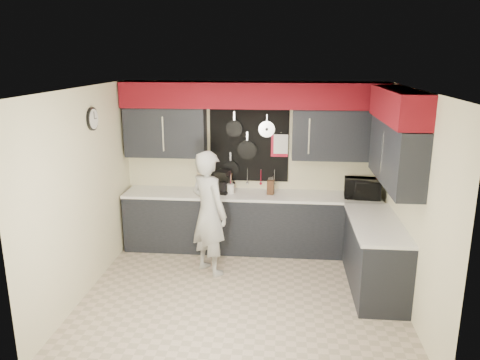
# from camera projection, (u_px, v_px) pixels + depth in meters

# --- Properties ---
(ground) EXTENTS (4.00, 4.00, 0.00)m
(ground) POSITION_uv_depth(u_px,v_px,m) (242.00, 294.00, 6.01)
(ground) COLOR #BBA691
(ground) RESTS_ON ground
(back_wall_assembly) EXTENTS (4.00, 0.36, 2.60)m
(back_wall_assembly) POSITION_uv_depth(u_px,v_px,m) (253.00, 121.00, 7.03)
(back_wall_assembly) COLOR beige
(back_wall_assembly) RESTS_ON ground
(right_wall_assembly) EXTENTS (0.36, 3.50, 2.60)m
(right_wall_assembly) POSITION_uv_depth(u_px,v_px,m) (398.00, 144.00, 5.59)
(right_wall_assembly) COLOR beige
(right_wall_assembly) RESTS_ON ground
(left_wall_assembly) EXTENTS (0.05, 3.50, 2.60)m
(left_wall_assembly) POSITION_uv_depth(u_px,v_px,m) (85.00, 190.00, 5.86)
(left_wall_assembly) COLOR beige
(left_wall_assembly) RESTS_ON ground
(base_cabinets) EXTENTS (3.95, 2.20, 0.92)m
(base_cabinets) POSITION_uv_depth(u_px,v_px,m) (282.00, 230.00, 6.94)
(base_cabinets) COLOR black
(base_cabinets) RESTS_ON ground
(microwave) EXTENTS (0.54, 0.39, 0.29)m
(microwave) POSITION_uv_depth(u_px,v_px,m) (362.00, 188.00, 6.93)
(microwave) COLOR black
(microwave) RESTS_ON base_cabinets
(knife_block) EXTENTS (0.11, 0.11, 0.22)m
(knife_block) POSITION_uv_depth(u_px,v_px,m) (271.00, 187.00, 7.11)
(knife_block) COLOR #332110
(knife_block) RESTS_ON base_cabinets
(utensil_crock) EXTENTS (0.11, 0.11, 0.15)m
(utensil_crock) POSITION_uv_depth(u_px,v_px,m) (231.00, 189.00, 7.16)
(utensil_crock) COLOR white
(utensil_crock) RESTS_ON base_cabinets
(coffee_maker) EXTENTS (0.24, 0.28, 0.35)m
(coffee_maker) POSITION_uv_depth(u_px,v_px,m) (223.00, 181.00, 7.18)
(coffee_maker) COLOR black
(coffee_maker) RESTS_ON base_cabinets
(person) EXTENTS (0.76, 0.74, 1.75)m
(person) POSITION_uv_depth(u_px,v_px,m) (209.00, 213.00, 6.43)
(person) COLOR #B4B4B1
(person) RESTS_ON ground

